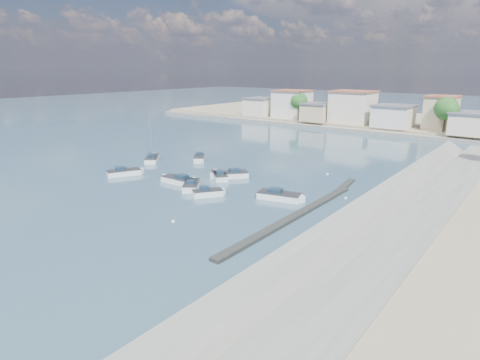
# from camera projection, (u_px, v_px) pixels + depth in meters

# --- Properties ---
(ground) EXTENTS (400.00, 400.00, 0.00)m
(ground) POSITION_uv_depth(u_px,v_px,m) (347.00, 160.00, 69.82)
(ground) COLOR #304C60
(ground) RESTS_ON ground
(seawall_walkway) EXTENTS (5.00, 90.00, 1.80)m
(seawall_walkway) POSITION_uv_depth(u_px,v_px,m) (415.00, 227.00, 38.13)
(seawall_walkway) COLOR slate
(seawall_walkway) RESTS_ON ground
(breakwater) EXTENTS (2.00, 31.02, 0.35)m
(breakwater) POSITION_uv_depth(u_px,v_px,m) (306.00, 210.00, 44.96)
(breakwater) COLOR black
(breakwater) RESTS_ON ground
(far_shore_land) EXTENTS (160.00, 40.00, 1.40)m
(far_shore_land) POSITION_uv_depth(u_px,v_px,m) (426.00, 124.00, 109.11)
(far_shore_land) COLOR gray
(far_shore_land) RESTS_ON ground
(far_shore_quay) EXTENTS (160.00, 2.50, 0.80)m
(far_shore_quay) POSITION_uv_depth(u_px,v_px,m) (402.00, 135.00, 93.25)
(far_shore_quay) COLOR slate
(far_shore_quay) RESTS_ON ground
(far_town) EXTENTS (113.01, 12.80, 8.35)m
(far_town) POSITION_uv_depth(u_px,v_px,m) (461.00, 116.00, 90.18)
(far_town) COLOR beige
(far_town) RESTS_ON far_shore_land
(shore_trees) EXTENTS (74.56, 38.32, 7.92)m
(shore_trees) POSITION_uv_depth(u_px,v_px,m) (441.00, 113.00, 84.55)
(shore_trees) COLOR #38281E
(shore_trees) RESTS_ON ground
(motorboat_a) EXTENTS (4.28, 4.84, 1.48)m
(motorboat_a) POSITION_uv_depth(u_px,v_px,m) (192.00, 185.00, 53.60)
(motorboat_a) COLOR white
(motorboat_a) RESTS_ON ground
(motorboat_b) EXTENTS (3.38, 3.90, 1.48)m
(motorboat_b) POSITION_uv_depth(u_px,v_px,m) (209.00, 193.00, 50.17)
(motorboat_b) COLOR white
(motorboat_b) RESTS_ON ground
(motorboat_c) EXTENTS (5.98, 2.18, 1.48)m
(motorboat_c) POSITION_uv_depth(u_px,v_px,m) (178.00, 180.00, 55.94)
(motorboat_c) COLOR white
(motorboat_c) RESTS_ON ground
(motorboat_d) EXTENTS (4.71, 5.12, 1.48)m
(motorboat_d) POSITION_uv_depth(u_px,v_px,m) (229.00, 175.00, 58.61)
(motorboat_d) COLOR white
(motorboat_d) RESTS_ON ground
(motorboat_e) EXTENTS (3.87, 5.28, 1.48)m
(motorboat_e) POSITION_uv_depth(u_px,v_px,m) (126.00, 173.00, 60.03)
(motorboat_e) COLOR white
(motorboat_e) RESTS_ON ground
(motorboat_f) EXTENTS (4.55, 4.09, 1.48)m
(motorboat_f) POSITION_uv_depth(u_px,v_px,m) (219.00, 176.00, 58.23)
(motorboat_f) COLOR white
(motorboat_f) RESTS_ON ground
(motorboat_g) EXTENTS (4.17, 4.47, 1.48)m
(motorboat_g) POSITION_uv_depth(u_px,v_px,m) (199.00, 159.00, 69.19)
(motorboat_g) COLOR white
(motorboat_g) RESTS_ON ground
(motorboat_h) EXTENTS (5.93, 3.34, 1.48)m
(motorboat_h) POSITION_uv_depth(u_px,v_px,m) (282.00, 197.00, 48.85)
(motorboat_h) COLOR white
(motorboat_h) RESTS_ON ground
(sailboat) EXTENTS (5.16, 5.40, 9.00)m
(sailboat) POSITION_uv_depth(u_px,v_px,m) (152.00, 158.00, 69.26)
(sailboat) COLOR white
(sailboat) RESTS_ON ground
(mooring_buoys) EXTENTS (15.75, 34.70, 0.36)m
(mooring_buoys) POSITION_uv_depth(u_px,v_px,m) (305.00, 201.00, 48.08)
(mooring_buoys) COLOR white
(mooring_buoys) RESTS_ON ground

